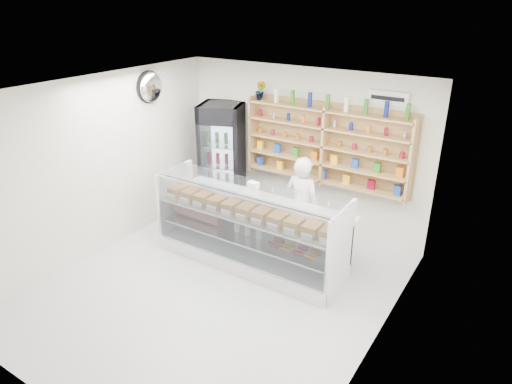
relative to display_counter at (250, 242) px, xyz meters
The scene contains 8 objects.
room 1.35m from the display_counter, 90.47° to the right, with size 5.00×5.00×5.00m.
display_counter is the anchor object (origin of this frame).
shop_worker 0.98m from the display_counter, 52.89° to the left, with size 0.60×0.39×1.64m, color silver.
drinks_cooler 2.05m from the display_counter, 138.60° to the left, with size 0.96×0.94×2.09m.
wall_shelving 1.99m from the display_counter, 71.61° to the left, with size 2.84×0.28×1.33m.
potted_plant 2.60m from the display_counter, 117.05° to the left, with size 0.18×0.15×0.33m, color #1E6626.
security_mirror 3.04m from the display_counter, behind, with size 0.15×0.50×0.50m, color silver.
wall_sign 2.99m from the display_counter, 49.18° to the left, with size 0.62×0.03×0.20m, color white.
Camera 1 is at (3.41, -4.26, 3.86)m, focal length 32.00 mm.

